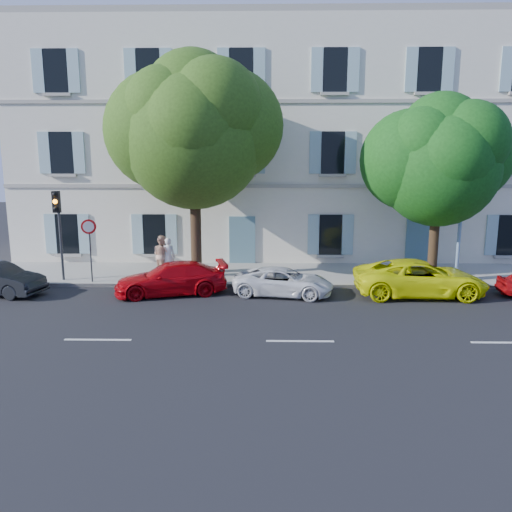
{
  "coord_description": "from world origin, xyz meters",
  "views": [
    {
      "loc": [
        -1.02,
        -17.96,
        5.25
      ],
      "look_at": [
        -1.42,
        2.0,
        1.4
      ],
      "focal_mm": 35.0,
      "sensor_mm": 36.0,
      "label": 1
    }
  ],
  "objects_px": {
    "car_red_coupe": "(171,279)",
    "car_white_coupe": "(283,282)",
    "car_yellow_supercar": "(420,278)",
    "tree_left": "(194,138)",
    "pedestrian_b": "(162,255)",
    "tree_right": "(439,167)",
    "traffic_light": "(58,216)",
    "road_sign": "(89,237)",
    "street_lamp": "(464,185)",
    "pedestrian_a": "(168,257)"
  },
  "relations": [
    {
      "from": "road_sign",
      "to": "street_lamp",
      "type": "distance_m",
      "value": 15.66
    },
    {
      "from": "car_white_coupe",
      "to": "pedestrian_a",
      "type": "height_order",
      "value": "pedestrian_a"
    },
    {
      "from": "car_yellow_supercar",
      "to": "road_sign",
      "type": "xyz_separation_m",
      "value": [
        -13.45,
        1.37,
        1.38
      ]
    },
    {
      "from": "tree_left",
      "to": "car_yellow_supercar",
      "type": "bearing_deg",
      "value": -14.75
    },
    {
      "from": "car_red_coupe",
      "to": "tree_left",
      "type": "distance_m",
      "value": 6.04
    },
    {
      "from": "pedestrian_a",
      "to": "car_red_coupe",
      "type": "bearing_deg",
      "value": 95.01
    },
    {
      "from": "tree_right",
      "to": "traffic_light",
      "type": "distance_m",
      "value": 15.94
    },
    {
      "from": "tree_right",
      "to": "traffic_light",
      "type": "relative_size",
      "value": 1.96
    },
    {
      "from": "street_lamp",
      "to": "tree_right",
      "type": "bearing_deg",
      "value": 176.41
    },
    {
      "from": "car_white_coupe",
      "to": "pedestrian_b",
      "type": "xyz_separation_m",
      "value": [
        -5.35,
        2.77,
        0.52
      ]
    },
    {
      "from": "car_yellow_supercar",
      "to": "tree_left",
      "type": "relative_size",
      "value": 0.54
    },
    {
      "from": "car_white_coupe",
      "to": "traffic_light",
      "type": "xyz_separation_m",
      "value": [
        -9.46,
        1.66,
        2.38
      ]
    },
    {
      "from": "car_red_coupe",
      "to": "tree_right",
      "type": "distance_m",
      "value": 11.75
    },
    {
      "from": "car_red_coupe",
      "to": "car_white_coupe",
      "type": "bearing_deg",
      "value": 75.25
    },
    {
      "from": "traffic_light",
      "to": "street_lamp",
      "type": "relative_size",
      "value": 0.53
    },
    {
      "from": "tree_left",
      "to": "pedestrian_b",
      "type": "height_order",
      "value": "tree_left"
    },
    {
      "from": "tree_right",
      "to": "pedestrian_b",
      "type": "height_order",
      "value": "tree_right"
    },
    {
      "from": "car_yellow_supercar",
      "to": "traffic_light",
      "type": "distance_m",
      "value": 15.06
    },
    {
      "from": "tree_right",
      "to": "pedestrian_b",
      "type": "distance_m",
      "value": 12.38
    },
    {
      "from": "car_red_coupe",
      "to": "car_white_coupe",
      "type": "xyz_separation_m",
      "value": [
        4.45,
        -0.05,
        -0.09
      ]
    },
    {
      "from": "pedestrian_b",
      "to": "street_lamp",
      "type": "bearing_deg",
      "value": -143.46
    },
    {
      "from": "car_yellow_supercar",
      "to": "tree_right",
      "type": "bearing_deg",
      "value": -30.59
    },
    {
      "from": "road_sign",
      "to": "street_lamp",
      "type": "height_order",
      "value": "street_lamp"
    },
    {
      "from": "car_yellow_supercar",
      "to": "traffic_light",
      "type": "height_order",
      "value": "traffic_light"
    },
    {
      "from": "car_red_coupe",
      "to": "tree_right",
      "type": "xyz_separation_m",
      "value": [
        10.79,
        1.65,
        4.33
      ]
    },
    {
      "from": "car_yellow_supercar",
      "to": "pedestrian_b",
      "type": "bearing_deg",
      "value": 76.05
    },
    {
      "from": "car_yellow_supercar",
      "to": "tree_right",
      "type": "relative_size",
      "value": 0.68
    },
    {
      "from": "car_yellow_supercar",
      "to": "pedestrian_a",
      "type": "bearing_deg",
      "value": 76.1
    },
    {
      "from": "pedestrian_a",
      "to": "car_white_coupe",
      "type": "bearing_deg",
      "value": 143.87
    },
    {
      "from": "road_sign",
      "to": "pedestrian_b",
      "type": "bearing_deg",
      "value": 26.25
    },
    {
      "from": "street_lamp",
      "to": "pedestrian_a",
      "type": "bearing_deg",
      "value": 175.21
    },
    {
      "from": "pedestrian_a",
      "to": "tree_right",
      "type": "bearing_deg",
      "value": 166.85
    },
    {
      "from": "tree_left",
      "to": "pedestrian_b",
      "type": "relative_size",
      "value": 5.13
    },
    {
      "from": "car_yellow_supercar",
      "to": "pedestrian_a",
      "type": "xyz_separation_m",
      "value": [
        -10.42,
        2.64,
        0.3
      ]
    },
    {
      "from": "car_red_coupe",
      "to": "tree_left",
      "type": "bearing_deg",
      "value": 149.84
    },
    {
      "from": "traffic_light",
      "to": "pedestrian_a",
      "type": "relative_size",
      "value": 2.24
    },
    {
      "from": "car_white_coupe",
      "to": "pedestrian_a",
      "type": "relative_size",
      "value": 2.28
    },
    {
      "from": "road_sign",
      "to": "car_yellow_supercar",
      "type": "bearing_deg",
      "value": -5.83
    },
    {
      "from": "car_red_coupe",
      "to": "road_sign",
      "type": "xyz_separation_m",
      "value": [
        -3.65,
        1.36,
        1.44
      ]
    },
    {
      "from": "car_white_coupe",
      "to": "pedestrian_b",
      "type": "bearing_deg",
      "value": 72.44
    },
    {
      "from": "traffic_light",
      "to": "car_yellow_supercar",
      "type": "bearing_deg",
      "value": -6.23
    },
    {
      "from": "car_white_coupe",
      "to": "street_lamp",
      "type": "relative_size",
      "value": 0.54
    },
    {
      "from": "car_red_coupe",
      "to": "tree_right",
      "type": "height_order",
      "value": "tree_right"
    },
    {
      "from": "car_white_coupe",
      "to": "pedestrian_a",
      "type": "distance_m",
      "value": 5.75
    },
    {
      "from": "tree_left",
      "to": "pedestrian_b",
      "type": "distance_m",
      "value": 5.34
    },
    {
      "from": "car_yellow_supercar",
      "to": "street_lamp",
      "type": "bearing_deg",
      "value": -51.99
    },
    {
      "from": "car_yellow_supercar",
      "to": "pedestrian_a",
      "type": "relative_size",
      "value": 2.97
    },
    {
      "from": "tree_left",
      "to": "pedestrian_a",
      "type": "relative_size",
      "value": 5.45
    },
    {
      "from": "street_lamp",
      "to": "car_red_coupe",
      "type": "bearing_deg",
      "value": -172.39
    },
    {
      "from": "tree_left",
      "to": "traffic_light",
      "type": "distance_m",
      "value": 6.6
    }
  ]
}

